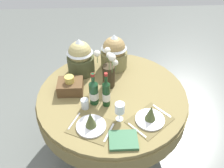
# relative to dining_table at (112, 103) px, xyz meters

# --- Properties ---
(ground) EXTENTS (8.00, 8.00, 0.00)m
(ground) POSITION_rel_dining_table_xyz_m (0.00, 0.00, -0.63)
(ground) COLOR slate
(dining_table) EXTENTS (1.41, 1.41, 0.76)m
(dining_table) POSITION_rel_dining_table_xyz_m (0.00, 0.00, 0.00)
(dining_table) COLOR olive
(dining_table) RESTS_ON ground
(place_setting_left) EXTENTS (0.42, 0.38, 0.16)m
(place_setting_left) POSITION_rel_dining_table_xyz_m (-0.19, -0.40, 0.18)
(place_setting_left) COLOR brown
(place_setting_left) RESTS_ON dining_table
(place_setting_right) EXTENTS (0.43, 0.42, 0.16)m
(place_setting_right) POSITION_rel_dining_table_xyz_m (0.29, -0.35, 0.18)
(place_setting_right) COLOR brown
(place_setting_right) RESTS_ON dining_table
(flower_vase) EXTENTS (0.21, 0.26, 0.41)m
(flower_vase) POSITION_rel_dining_table_xyz_m (-0.03, 0.11, 0.30)
(flower_vase) COLOR #332819
(flower_vase) RESTS_ON dining_table
(wine_bottle_left) EXTENTS (0.07, 0.07, 0.34)m
(wine_bottle_left) POSITION_rel_dining_table_xyz_m (-0.06, -0.15, 0.26)
(wine_bottle_left) COLOR #143819
(wine_bottle_left) RESTS_ON dining_table
(wine_bottle_right) EXTENTS (0.08, 0.08, 0.32)m
(wine_bottle_right) POSITION_rel_dining_table_xyz_m (-0.16, -0.12, 0.25)
(wine_bottle_right) COLOR #194223
(wine_bottle_right) RESTS_ON dining_table
(wine_glass_right) EXTENTS (0.08, 0.08, 0.17)m
(wine_glass_right) POSITION_rel_dining_table_xyz_m (0.04, -0.33, 0.25)
(wine_glass_right) COLOR silver
(wine_glass_right) RESTS_ON dining_table
(tumbler_near_right) EXTENTS (0.07, 0.07, 0.09)m
(tumbler_near_right) POSITION_rel_dining_table_xyz_m (-0.24, -0.18, 0.18)
(tumbler_near_right) COLOR silver
(tumbler_near_right) RESTS_ON dining_table
(book_on_table) EXTENTS (0.22, 0.18, 0.03)m
(book_on_table) POSITION_rel_dining_table_xyz_m (0.06, -0.55, 0.14)
(book_on_table) COLOR #336642
(book_on_table) RESTS_ON dining_table
(gift_tub_back_left) EXTENTS (0.27, 0.27, 0.38)m
(gift_tub_back_left) POSITION_rel_dining_table_xyz_m (-0.30, 0.35, 0.33)
(gift_tub_back_left) COLOR #474C2D
(gift_tub_back_left) RESTS_ON dining_table
(gift_tub_back_centre) EXTENTS (0.27, 0.27, 0.38)m
(gift_tub_back_centre) POSITION_rel_dining_table_xyz_m (0.04, 0.42, 0.33)
(gift_tub_back_centre) COLOR olive
(gift_tub_back_centre) RESTS_ON dining_table
(woven_basket_side_left) EXTENTS (0.23, 0.19, 0.17)m
(woven_basket_side_left) POSITION_rel_dining_table_xyz_m (-0.39, 0.04, 0.19)
(woven_basket_side_left) COLOR brown
(woven_basket_side_left) RESTS_ON dining_table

